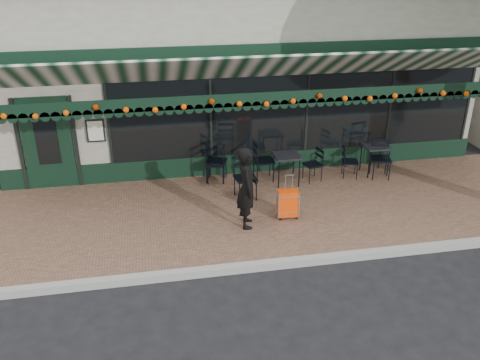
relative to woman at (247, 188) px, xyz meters
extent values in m
plane|color=black|center=(0.64, -1.32, -1.00)|extent=(80.00, 80.00, 0.00)
cube|color=brown|center=(0.64, 0.68, -0.93)|extent=(18.00, 4.00, 0.15)
cube|color=#9E9E99|center=(0.64, -1.40, -0.93)|extent=(18.00, 0.16, 0.15)
cube|color=gray|center=(0.64, 6.68, 1.25)|extent=(12.00, 8.00, 4.50)
cube|color=black|center=(1.84, 2.66, 0.65)|extent=(9.20, 0.04, 2.00)
cube|color=black|center=(-4.16, 2.66, 0.25)|extent=(1.10, 0.07, 2.20)
cube|color=silver|center=(-3.06, 2.62, 0.50)|extent=(0.42, 0.04, 0.55)
cube|color=black|center=(0.64, 1.20, 1.46)|extent=(12.00, 0.03, 0.28)
cylinder|color=#EB5F07|center=(0.64, 1.14, 1.44)|extent=(11.60, 0.12, 0.12)
imported|color=black|center=(0.00, 0.00, 0.00)|extent=(0.48, 0.67, 1.70)
cube|color=#FF4308|center=(0.91, 0.15, -0.51)|extent=(0.45, 0.28, 0.57)
cube|color=black|center=(0.91, 0.15, -0.82)|extent=(0.45, 0.28, 0.06)
cube|color=silver|center=(0.91, 0.15, -0.05)|extent=(0.19, 0.05, 0.35)
cube|color=black|center=(3.67, 2.01, -0.12)|extent=(0.61, 0.61, 0.04)
cylinder|color=black|center=(3.42, 1.76, -0.50)|extent=(0.03, 0.03, 0.71)
cylinder|color=black|center=(3.92, 1.76, -0.50)|extent=(0.03, 0.03, 0.71)
cylinder|color=black|center=(3.42, 2.26, -0.50)|extent=(0.03, 0.03, 0.71)
cylinder|color=black|center=(3.92, 2.26, -0.50)|extent=(0.03, 0.03, 0.71)
cube|color=black|center=(1.33, 1.83, -0.13)|extent=(0.60, 0.60, 0.04)
cylinder|color=black|center=(1.08, 1.58, -0.50)|extent=(0.03, 0.03, 0.70)
cylinder|color=black|center=(1.58, 1.58, -0.50)|extent=(0.03, 0.03, 0.70)
cylinder|color=black|center=(1.08, 2.08, -0.50)|extent=(0.03, 0.03, 0.70)
cylinder|color=black|center=(1.58, 2.08, -0.50)|extent=(0.03, 0.03, 0.70)
camera|label=1|loc=(-1.81, -8.96, 4.36)|focal=38.00mm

